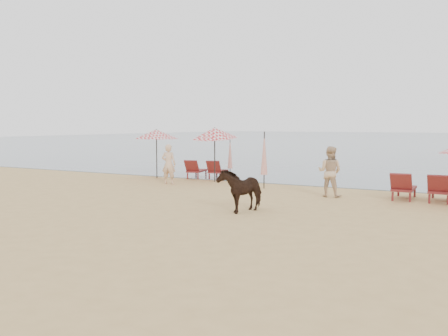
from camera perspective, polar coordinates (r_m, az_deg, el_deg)
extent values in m
plane|color=tan|center=(13.17, -10.62, -6.46)|extent=(120.00, 120.00, 0.00)
cube|color=#51606B|center=(90.36, 23.64, 2.98)|extent=(160.00, 140.00, 0.06)
cube|color=maroon|center=(24.23, -3.12, -0.31)|extent=(0.93, 1.49, 0.08)
cube|color=maroon|center=(23.51, -3.71, 0.19)|extent=(0.73, 0.58, 0.60)
cube|color=maroon|center=(23.90, -0.66, -0.38)|extent=(0.93, 1.49, 0.08)
cube|color=maroon|center=(23.17, -1.18, 0.13)|extent=(0.73, 0.58, 0.60)
cube|color=maroon|center=(18.47, 19.89, -2.22)|extent=(0.72, 1.49, 0.08)
cube|color=maroon|center=(17.65, 19.58, -1.56)|extent=(0.70, 0.50, 0.65)
cube|color=maroon|center=(18.36, 23.49, -2.38)|extent=(0.72, 1.49, 0.08)
cube|color=maroon|center=(17.54, 23.34, -1.73)|extent=(0.70, 0.50, 0.65)
cylinder|color=black|center=(24.27, -7.70, 1.41)|extent=(0.05, 0.05, 2.17)
cone|color=red|center=(24.23, -7.73, 3.86)|extent=(2.07, 2.07, 0.44)
sphere|color=black|center=(24.22, -7.74, 4.33)|extent=(0.08, 0.08, 0.08)
cylinder|color=black|center=(22.38, -1.07, 1.27)|extent=(0.05, 0.05, 2.26)
cone|color=red|center=(22.34, -1.07, 4.03)|extent=(2.00, 2.04, 0.68)
sphere|color=black|center=(22.33, -1.07, 4.57)|extent=(0.08, 0.08, 0.08)
cylinder|color=black|center=(23.87, 0.70, 1.16)|extent=(0.04, 0.04, 1.98)
cone|color=red|center=(23.85, 0.70, 1.73)|extent=(0.24, 0.24, 1.48)
cylinder|color=black|center=(20.20, 4.61, 0.91)|extent=(0.05, 0.05, 2.31)
cone|color=red|center=(20.19, 4.62, 1.70)|extent=(0.28, 0.28, 1.73)
imported|color=black|center=(14.94, 1.98, -2.47)|extent=(0.98, 1.65, 1.31)
imported|color=#D8AB87|center=(21.79, -6.35, 0.45)|extent=(0.72, 0.56, 1.74)
imported|color=tan|center=(18.26, 12.00, -0.41)|extent=(0.89, 0.70, 1.81)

